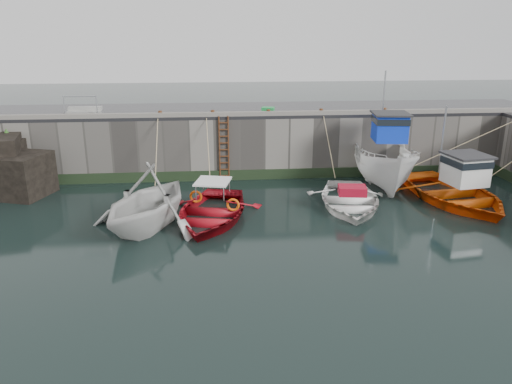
{
  "coord_description": "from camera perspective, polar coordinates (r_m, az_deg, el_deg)",
  "views": [
    {
      "loc": [
        -2.57,
        -13.82,
        7.06
      ],
      "look_at": [
        -0.95,
        4.22,
        1.2
      ],
      "focal_mm": 35.0,
      "sensor_mm": 36.0,
      "label": 1
    }
  ],
  "objects": [
    {
      "name": "ground",
      "position": [
        15.73,
        4.88,
        -8.81
      ],
      "size": [
        120.0,
        120.0,
        0.0
      ],
      "primitive_type": "plane",
      "color": "black",
      "rests_on": "ground"
    },
    {
      "name": "quay_back",
      "position": [
        27.03,
        0.43,
        6.05
      ],
      "size": [
        30.0,
        5.0,
        3.0
      ],
      "primitive_type": "cube",
      "color": "slate",
      "rests_on": "ground"
    },
    {
      "name": "road_back",
      "position": [
        26.75,
        0.44,
        9.36
      ],
      "size": [
        30.0,
        5.0,
        0.16
      ],
      "primitive_type": "cube",
      "color": "black",
      "rests_on": "quay_back"
    },
    {
      "name": "kerb_back",
      "position": [
        24.41,
        0.98,
        8.96
      ],
      "size": [
        30.0,
        0.3,
        0.2
      ],
      "primitive_type": "cube",
      "color": "slate",
      "rests_on": "road_back"
    },
    {
      "name": "algae_back",
      "position": [
        24.87,
        0.99,
        2.03
      ],
      "size": [
        30.0,
        0.08,
        0.5
      ],
      "primitive_type": "cube",
      "color": "black",
      "rests_on": "ground"
    },
    {
      "name": "ladder",
      "position": [
        24.37,
        -3.68,
        4.92
      ],
      "size": [
        0.51,
        0.08,
        3.2
      ],
      "color": "#3F1E0F",
      "rests_on": "ground"
    },
    {
      "name": "boat_near_white",
      "position": [
        19.35,
        -12.15,
        -3.9
      ],
      "size": [
        6.16,
        6.52,
        2.72
      ],
      "primitive_type": "imported",
      "rotation": [
        0.0,
        0.0,
        -0.41
      ],
      "color": "silver",
      "rests_on": "ground"
    },
    {
      "name": "boat_near_white_rope",
      "position": [
        23.32,
        -10.99,
        -0.04
      ],
      "size": [
        0.04,
        4.34,
        3.1
      ],
      "primitive_type": null,
      "color": "tan",
      "rests_on": "ground"
    },
    {
      "name": "boat_near_blue",
      "position": [
        19.79,
        -5.15,
        -3.05
      ],
      "size": [
        4.91,
        6.07,
        1.11
      ],
      "primitive_type": "imported",
      "rotation": [
        0.0,
        0.0,
        -0.22
      ],
      "color": "maroon",
      "rests_on": "ground"
    },
    {
      "name": "boat_near_blue_rope",
      "position": [
        23.49,
        -5.19,
        0.36
      ],
      "size": [
        0.04,
        3.84,
        3.1
      ],
      "primitive_type": null,
      "color": "tan",
      "rests_on": "ground"
    },
    {
      "name": "boat_near_navy",
      "position": [
        21.49,
        10.55,
        -1.57
      ],
      "size": [
        4.47,
        5.69,
        1.07
      ],
      "primitive_type": "imported",
      "rotation": [
        0.0,
        0.0,
        -0.16
      ],
      "color": "white",
      "rests_on": "ground"
    },
    {
      "name": "boat_near_navy_rope",
      "position": [
        24.64,
        8.47,
        1.07
      ],
      "size": [
        0.04,
        3.19,
        3.1
      ],
      "primitive_type": null,
      "color": "tan",
      "rests_on": "ground"
    },
    {
      "name": "boat_far_white",
      "position": [
        24.55,
        14.43,
        3.3
      ],
      "size": [
        3.43,
        7.07,
        5.62
      ],
      "rotation": [
        0.0,
        0.0,
        -0.13
      ],
      "color": "silver",
      "rests_on": "ground"
    },
    {
      "name": "boat_far_orange",
      "position": [
        23.23,
        21.7,
        -0.0
      ],
      "size": [
        5.4,
        6.91,
        4.31
      ],
      "rotation": [
        0.0,
        0.0,
        0.15
      ],
      "color": "#F35A0C",
      "rests_on": "ground"
    },
    {
      "name": "fish_crate",
      "position": [
        24.98,
        1.38,
        9.31
      ],
      "size": [
        0.69,
        0.57,
        0.32
      ],
      "primitive_type": "cube",
      "rotation": [
        0.0,
        0.0,
        -0.29
      ],
      "color": "green",
      "rests_on": "road_back"
    },
    {
      "name": "railing",
      "position": [
        26.08,
        -19.02,
        8.81
      ],
      "size": [
        1.6,
        1.05,
        1.0
      ],
      "color": "#A5A8AD",
      "rests_on": "road_back"
    },
    {
      "name": "bollard_a",
      "position": [
        24.49,
        -10.9,
        8.77
      ],
      "size": [
        0.18,
        0.18,
        0.28
      ],
      "primitive_type": "cylinder",
      "color": "#3F1E0F",
      "rests_on": "road_back"
    },
    {
      "name": "bollard_b",
      "position": [
        24.37,
        -4.97,
        8.98
      ],
      "size": [
        0.18,
        0.18,
        0.28
      ],
      "primitive_type": "cylinder",
      "color": "#3F1E0F",
      "rests_on": "road_back"
    },
    {
      "name": "bollard_c",
      "position": [
        24.52,
        1.43,
        9.1
      ],
      "size": [
        0.18,
        0.18,
        0.28
      ],
      "primitive_type": "cylinder",
      "color": "#3F1E0F",
      "rests_on": "road_back"
    },
    {
      "name": "bollard_d",
      "position": [
        24.95,
        7.45,
        9.11
      ],
      "size": [
        0.18,
        0.18,
        0.28
      ],
      "primitive_type": "cylinder",
      "color": "#3F1E0F",
      "rests_on": "road_back"
    },
    {
      "name": "bollard_e",
      "position": [
        25.83,
        14.48,
        8.99
      ],
      "size": [
        0.18,
        0.18,
        0.28
      ],
      "primitive_type": "cylinder",
      "color": "#3F1E0F",
      "rests_on": "road_back"
    }
  ]
}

